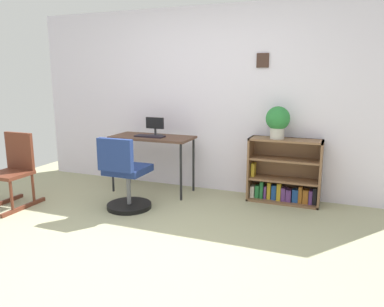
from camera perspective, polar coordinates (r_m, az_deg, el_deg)
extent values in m
plane|color=#9E9D7A|center=(3.38, -9.59, -15.19)|extent=(6.24, 6.24, 0.00)
cube|color=silver|center=(4.98, 2.95, 8.09)|extent=(5.20, 0.10, 2.40)
cube|color=#3C2720|center=(4.73, 10.80, 13.86)|extent=(0.15, 0.02, 0.17)
cube|color=brown|center=(4.90, -6.09, 2.48)|extent=(1.07, 0.50, 0.03)
cylinder|color=black|center=(5.05, -12.10, -1.78)|extent=(0.03, 0.03, 0.72)
cylinder|color=black|center=(4.58, -1.71, -2.91)|extent=(0.03, 0.03, 0.72)
cylinder|color=black|center=(5.39, -9.63, -0.81)|extent=(0.03, 0.03, 0.72)
cylinder|color=black|center=(4.96, 0.22, -1.76)|extent=(0.03, 0.03, 0.72)
cylinder|color=#262628|center=(4.93, -5.63, 2.80)|extent=(0.20, 0.20, 0.01)
cylinder|color=#262628|center=(4.92, -5.64, 3.35)|extent=(0.03, 0.03, 0.08)
cube|color=black|center=(4.90, -5.72, 4.68)|extent=(0.25, 0.02, 0.15)
cube|color=black|center=(4.84, -6.50, 2.65)|extent=(0.39, 0.14, 0.02)
cylinder|color=black|center=(4.48, -9.59, -7.90)|extent=(0.52, 0.52, 0.05)
cylinder|color=slate|center=(4.41, -9.69, -5.30)|extent=(0.05, 0.05, 0.38)
cube|color=navy|center=(4.35, -9.79, -2.44)|extent=(0.44, 0.44, 0.08)
cube|color=navy|center=(4.09, -11.72, -0.24)|extent=(0.42, 0.07, 0.36)
cube|color=#5C2B1C|center=(5.06, -27.21, -6.79)|extent=(0.04, 0.64, 0.04)
cube|color=#5C2B1C|center=(4.80, -24.35, -7.48)|extent=(0.04, 0.64, 0.04)
cylinder|color=#5C2B1C|center=(4.65, -25.97, -5.81)|extent=(0.03, 0.03, 0.34)
cylinder|color=#5C2B1C|center=(5.11, -26.07, -4.28)|extent=(0.03, 0.03, 0.34)
cylinder|color=#5C2B1C|center=(4.85, -23.19, -4.83)|extent=(0.03, 0.03, 0.34)
cube|color=#5C2B1C|center=(4.83, -26.22, -2.87)|extent=(0.42, 0.40, 0.04)
cube|color=#5C2B1C|center=(4.90, -24.94, 0.36)|extent=(0.40, 0.04, 0.45)
cube|color=brown|center=(4.72, 8.93, -2.18)|extent=(0.02, 0.30, 0.79)
cube|color=brown|center=(4.61, 19.10, -3.02)|extent=(0.02, 0.30, 0.79)
cube|color=brown|center=(4.57, 14.19, 2.02)|extent=(0.86, 0.30, 0.02)
cube|color=brown|center=(4.75, 13.73, -7.06)|extent=(0.86, 0.30, 0.02)
cube|color=brown|center=(4.78, 14.19, -2.22)|extent=(0.86, 0.02, 0.79)
cube|color=brown|center=(4.68, 13.89, -3.91)|extent=(0.81, 0.28, 0.02)
cube|color=brown|center=(4.62, 14.04, -0.91)|extent=(0.81, 0.28, 0.02)
cube|color=beige|center=(4.78, 9.33, -5.69)|extent=(0.05, 0.13, 0.15)
cube|color=#237238|center=(4.77, 10.01, -5.69)|extent=(0.05, 0.10, 0.16)
cube|color=#237238|center=(4.75, 10.68, -5.45)|extent=(0.04, 0.10, 0.21)
cube|color=#593372|center=(4.75, 11.20, -5.81)|extent=(0.03, 0.10, 0.16)
cube|color=#B79323|center=(4.73, 11.75, -5.58)|extent=(0.04, 0.09, 0.21)
cube|color=#1E478C|center=(4.73, 12.48, -5.80)|extent=(0.06, 0.09, 0.18)
cube|color=#B79323|center=(4.71, 13.23, -5.68)|extent=(0.05, 0.12, 0.21)
cube|color=#593372|center=(4.71, 13.86, -6.01)|extent=(0.05, 0.12, 0.17)
cube|color=#593372|center=(4.71, 14.61, -6.17)|extent=(0.06, 0.12, 0.15)
cube|color=#1E478C|center=(4.70, 15.56, -6.21)|extent=(0.07, 0.09, 0.16)
cube|color=#99591E|center=(4.69, 16.30, -6.02)|extent=(0.04, 0.11, 0.20)
cube|color=#99591E|center=(4.69, 17.03, -6.27)|extent=(0.06, 0.10, 0.17)
cube|color=#593372|center=(4.69, 17.74, -6.35)|extent=(0.04, 0.12, 0.17)
cube|color=black|center=(4.68, 18.31, -6.19)|extent=(0.05, 0.11, 0.20)
cube|color=#B79323|center=(4.70, 9.41, -2.42)|extent=(0.04, 0.11, 0.17)
cylinder|color=#B7B2A8|center=(4.55, 12.93, 3.03)|extent=(0.17, 0.17, 0.13)
sphere|color=#2A7836|center=(4.53, 13.03, 5.27)|extent=(0.29, 0.29, 0.29)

